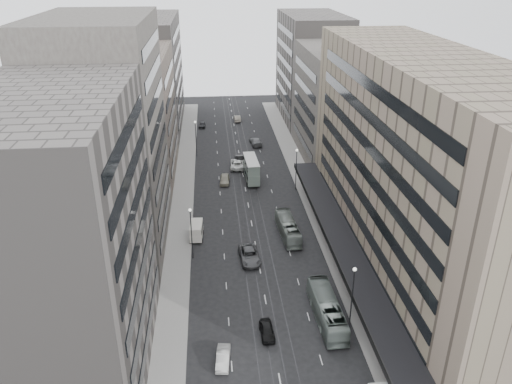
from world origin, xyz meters
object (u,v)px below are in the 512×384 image
object	(u,v)px
sedan_0	(267,330)
pedestrian	(397,361)
panel_van	(196,230)
bus_near	(327,310)
sedan_1	(223,358)
sedan_2	(250,255)
bus_far	(288,228)
double_decker	(251,169)

from	to	relation	value
sedan_0	pedestrian	size ratio (longest dim) A/B	2.18
panel_van	pedestrian	size ratio (longest dim) A/B	2.34
bus_near	sedan_1	bearing A→B (deg)	23.39
panel_van	sedan_2	distance (m)	10.75
panel_van	sedan_0	size ratio (longest dim) A/B	1.07
bus_near	pedestrian	world-z (taller)	bus_near
bus_near	sedan_0	world-z (taller)	bus_near
bus_far	pedestrian	world-z (taller)	bus_far
double_decker	sedan_0	size ratio (longest dim) A/B	2.15
bus_near	sedan_2	distance (m)	16.70
bus_near	pedestrian	xyz separation A→B (m)	(5.83, -8.79, -0.51)
sedan_2	bus_far	bearing A→B (deg)	40.19
bus_near	sedan_0	xyz separation A→B (m)	(-7.65, -2.05, -0.90)
bus_far	sedan_2	bearing A→B (deg)	41.18
double_decker	panel_van	world-z (taller)	double_decker
panel_van	pedestrian	bearing A→B (deg)	-50.95
sedan_2	sedan_0	bearing A→B (deg)	-91.74
double_decker	sedan_2	bearing A→B (deg)	-97.97
bus_near	sedan_0	bearing A→B (deg)	13.47
sedan_2	pedestrian	distance (m)	27.22
bus_near	sedan_2	xyz separation A→B (m)	(-8.38, 14.43, -0.74)
bus_near	panel_van	bearing A→B (deg)	-54.61
bus_far	panel_van	distance (m)	14.69
bus_near	double_decker	bearing A→B (deg)	-84.29
bus_near	sedan_2	bearing A→B (deg)	-61.39
sedan_0	sedan_2	size ratio (longest dim) A/B	0.66
bus_near	bus_far	distance (m)	21.13
bus_far	sedan_1	size ratio (longest dim) A/B	2.52
sedan_0	bus_near	bearing A→B (deg)	13.15
bus_near	pedestrian	bearing A→B (deg)	122.05
sedan_0	pedestrian	bearing A→B (deg)	-28.39
double_decker	pedestrian	distance (m)	53.99
sedan_0	sedan_2	bearing A→B (deg)	90.67
sedan_1	sedan_2	xyz separation A→B (m)	(4.63, 20.47, 0.17)
bus_near	double_decker	size ratio (longest dim) A/B	1.32
double_decker	panel_van	xyz separation A→B (m)	(-10.70, -22.29, -1.05)
sedan_2	sedan_1	bearing A→B (deg)	-107.01
bus_far	sedan_2	xyz separation A→B (m)	(-6.77, -6.64, -0.59)
bus_far	sedan_0	world-z (taller)	bus_far
double_decker	sedan_1	size ratio (longest dim) A/B	2.11
bus_far	pedestrian	bearing A→B (deg)	100.74
bus_far	sedan_1	world-z (taller)	bus_far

